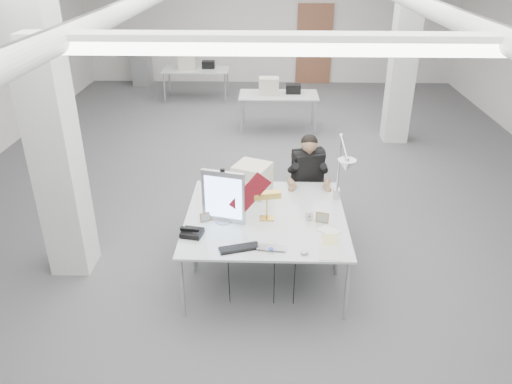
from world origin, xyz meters
TOP-DOWN VIEW (x-y plane):
  - room_shell at (0.04, 0.13)m, footprint 10.04×14.04m
  - desk_main at (0.00, -2.50)m, footprint 1.80×0.90m
  - desk_second at (0.00, -1.60)m, footprint 1.80×0.90m
  - bg_desk_a at (0.20, 3.00)m, footprint 1.60×0.80m
  - bg_desk_b at (-1.80, 5.20)m, footprint 1.60×0.80m
  - filing_cabinet at (-3.50, 6.65)m, footprint 0.45×0.55m
  - office_chair at (0.54, -0.95)m, footprint 0.72×0.72m
  - seated_person at (0.54, -1.00)m, footprint 0.66×0.75m
  - monitor at (-0.46, -2.18)m, footprint 0.48×0.17m
  - pennant at (-0.17, -2.22)m, footprint 0.46×0.08m
  - keyboard at (-0.25, -2.75)m, footprint 0.43×0.25m
  - laptop at (0.06, -2.78)m, footprint 0.31×0.22m
  - mouse at (0.40, -2.82)m, footprint 0.10×0.08m
  - bankers_lamp at (0.01, -2.13)m, footprint 0.34×0.19m
  - desk_phone at (-0.77, -2.50)m, footprint 0.25×0.23m
  - picture_frame_left at (-0.66, -2.20)m, footprint 0.13×0.09m
  - picture_frame_right at (0.63, -2.18)m, footprint 0.15×0.08m
  - desk_clock at (0.49, -2.13)m, footprint 0.10×0.03m
  - paper_stack_a at (0.65, -2.78)m, footprint 0.22×0.31m
  - paper_stack_b at (0.68, -2.56)m, footprint 0.17×0.23m
  - paper_stack_c at (0.69, -2.37)m, footprint 0.27×0.27m
  - beige_monitor at (-0.17, -1.48)m, footprint 0.52×0.51m
  - architect_lamp at (0.85, -1.84)m, footprint 0.23×0.64m

SIDE VIEW (x-z plane):
  - office_chair at x=0.54m, z-range 0.00..1.18m
  - filing_cabinet at x=-3.50m, z-range 0.00..1.20m
  - desk_main at x=0.00m, z-range 0.73..0.75m
  - desk_second at x=0.00m, z-range 0.73..0.75m
  - bg_desk_a at x=0.20m, z-range 0.73..0.75m
  - bg_desk_b at x=-1.80m, z-range 0.73..0.75m
  - paper_stack_a at x=0.65m, z-range 0.76..0.76m
  - paper_stack_c at x=0.69m, z-range 0.76..0.76m
  - paper_stack_b at x=0.68m, z-range 0.76..0.76m
  - keyboard at x=-0.25m, z-range 0.76..0.78m
  - laptop at x=0.06m, z-range 0.76..0.78m
  - mouse at x=0.40m, z-range 0.76..0.79m
  - desk_phone at x=-0.77m, z-range 0.76..0.81m
  - desk_clock at x=0.49m, z-range 0.76..0.85m
  - picture_frame_left at x=-0.66m, z-range 0.75..0.86m
  - picture_frame_right at x=0.63m, z-range 0.75..0.87m
  - seated_person at x=0.54m, z-range 0.43..1.37m
  - bankers_lamp at x=0.01m, z-range 0.76..1.11m
  - beige_monitor at x=-0.17m, z-range 0.76..1.13m
  - monitor at x=-0.46m, z-range 0.76..1.36m
  - pennant at x=-0.17m, z-range 0.87..1.37m
  - architect_lamp at x=0.85m, z-range 0.75..1.58m
  - room_shell at x=0.04m, z-range 0.07..3.31m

